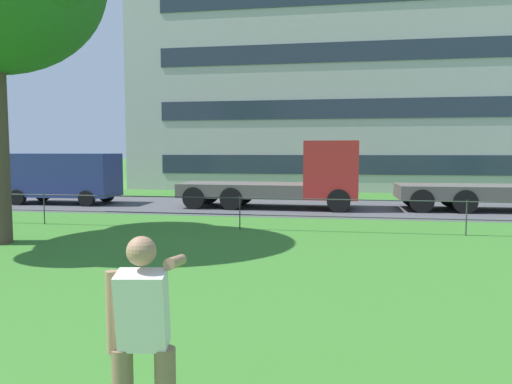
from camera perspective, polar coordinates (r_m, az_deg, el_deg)
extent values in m
cube|color=#4C4C51|center=(20.66, 1.51, -1.69)|extent=(80.00, 6.76, 0.01)
cylinder|color=#333833|center=(17.02, -23.60, -1.81)|extent=(0.04, 0.04, 1.00)
cylinder|color=#333833|center=(14.54, -1.91, -2.47)|extent=(0.04, 0.04, 1.00)
cylinder|color=#333833|center=(14.69, 23.45, -2.80)|extent=(0.04, 0.04, 1.00)
cylinder|color=#333833|center=(14.55, -1.91, -2.67)|extent=(38.48, 0.03, 0.03)
cylinder|color=#333833|center=(14.49, -1.92, -0.71)|extent=(38.48, 0.03, 0.03)
sphere|color=#2B5E22|center=(16.76, -27.08, 19.29)|extent=(2.82, 2.82, 2.82)
cube|color=silver|center=(3.79, -13.17, -13.34)|extent=(0.41, 0.37, 0.62)
sphere|color=#A87A5B|center=(3.68, -13.30, -6.75)|extent=(0.22, 0.22, 0.22)
cylinder|color=#A87A5B|center=(3.97, -9.40, -8.07)|extent=(0.19, 0.63, 0.19)
cylinder|color=#A87A5B|center=(3.85, -16.51, -13.37)|extent=(0.09, 0.09, 0.62)
cube|color=navy|center=(23.42, -21.92, 1.88)|extent=(5.03, 2.04, 1.90)
cube|color=#283342|center=(22.46, -17.55, 2.75)|extent=(0.15, 1.67, 0.76)
cylinder|color=black|center=(23.50, -17.12, -0.30)|extent=(0.68, 0.25, 0.68)
cylinder|color=black|center=(21.85, -19.24, -0.72)|extent=(0.68, 0.25, 0.68)
cylinder|color=black|center=(25.06, -23.73, -0.19)|extent=(0.68, 0.25, 0.68)
cylinder|color=black|center=(23.51, -26.15, -0.57)|extent=(0.68, 0.25, 0.68)
cube|color=#B22323|center=(19.86, 8.86, 2.61)|extent=(2.14, 2.34, 2.30)
cube|color=#283342|center=(19.85, 11.46, 3.56)|extent=(0.15, 1.84, 0.87)
cube|color=#56514C|center=(20.36, -1.49, 0.26)|extent=(5.24, 2.39, 0.56)
cylinder|color=black|center=(20.99, 9.77, -0.44)|extent=(0.91, 0.32, 0.90)
cylinder|color=black|center=(18.88, 9.67, -1.01)|extent=(0.91, 0.32, 0.90)
cylinder|color=black|center=(21.46, -1.58, -0.25)|extent=(0.91, 0.32, 0.90)
cylinder|color=black|center=(19.41, -2.90, -0.79)|extent=(0.91, 0.32, 0.90)
cylinder|color=black|center=(21.85, -5.58, -0.19)|extent=(0.91, 0.32, 0.90)
cylinder|color=black|center=(19.83, -7.28, -0.71)|extent=(0.91, 0.32, 0.90)
cube|color=#56514C|center=(20.94, 23.27, 0.00)|extent=(5.24, 2.40, 0.56)
cylinder|color=black|center=(21.92, 21.89, -0.49)|extent=(0.91, 0.32, 0.90)
cylinder|color=black|center=(19.88, 23.30, -1.05)|extent=(0.91, 0.32, 0.90)
cylinder|color=black|center=(21.61, 17.87, -0.45)|extent=(0.91, 0.32, 0.90)
cylinder|color=black|center=(19.54, 18.87, -1.01)|extent=(0.91, 0.32, 0.90)
cube|color=#B7B2AD|center=(34.37, 13.03, 16.62)|extent=(29.39, 10.92, 18.91)
cube|color=#283342|center=(28.16, 13.39, 3.11)|extent=(24.69, 0.06, 1.10)
cube|color=#283342|center=(28.25, 13.51, 9.51)|extent=(24.69, 0.06, 1.10)
cube|color=#283342|center=(28.69, 13.64, 15.80)|extent=(24.69, 0.06, 1.10)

